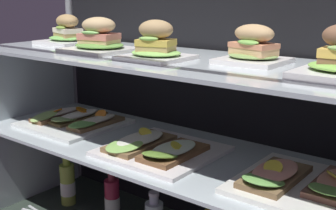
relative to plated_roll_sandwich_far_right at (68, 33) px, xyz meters
The scene contains 14 objects.
case_frame 0.60m from the plated_roll_sandwich_far_right, 10.84° to the left, with size 1.53×0.52×0.95m.
riser_lower_tier 0.76m from the plated_roll_sandwich_far_right, ahead, with size 1.47×0.46×0.36m.
shelf_lower_glass 0.65m from the plated_roll_sandwich_far_right, ahead, with size 1.49×0.47×0.01m, color silver.
riser_upper_tier 0.58m from the plated_roll_sandwich_far_right, ahead, with size 1.47×0.46×0.29m.
shelf_upper_glass 0.55m from the plated_roll_sandwich_far_right, ahead, with size 1.49×0.47×0.01m, color silver.
plated_roll_sandwich_far_right is the anchor object (origin of this frame).
plated_roll_sandwich_right_of_center 0.29m from the plated_roll_sandwich_far_right, 18.56° to the right, with size 0.21×0.21×0.11m.
plated_roll_sandwich_mid_left 0.56m from the plated_roll_sandwich_far_right, 12.18° to the right, with size 0.18×0.18×0.12m.
plated_roll_sandwich_center 0.80m from the plated_roll_sandwich_far_right, ahead, with size 0.18×0.18×0.11m.
open_sandwich_tray_near_left_corner 0.34m from the plated_roll_sandwich_far_right, 35.37° to the right, with size 0.34×0.33×0.06m.
open_sandwich_tray_far_left 0.63m from the plated_roll_sandwich_far_right, 11.76° to the right, with size 0.34×0.33×0.06m.
open_sandwich_tray_left_of_center 1.05m from the plated_roll_sandwich_far_right, ahead, with size 0.34×0.33×0.07m.
juice_bottle_front_second 0.62m from the plated_roll_sandwich_far_right, 106.74° to the right, with size 0.06×0.06×0.23m.
juice_bottle_back_center 0.67m from the plated_roll_sandwich_far_right, ahead, with size 0.06×0.06×0.21m.
Camera 1 is at (0.83, -1.05, 0.90)m, focal length 47.17 mm.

